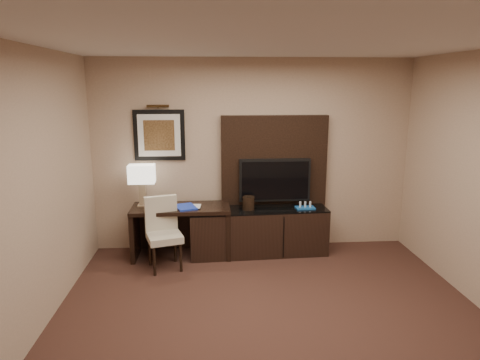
{
  "coord_description": "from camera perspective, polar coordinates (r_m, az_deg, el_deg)",
  "views": [
    {
      "loc": [
        -0.6,
        -3.48,
        2.34
      ],
      "look_at": [
        -0.23,
        1.8,
        1.15
      ],
      "focal_mm": 32.0,
      "sensor_mm": 36.0,
      "label": 1
    }
  ],
  "objects": [
    {
      "name": "desk_phone",
      "position": [
        5.88,
        -10.48,
        -3.07
      ],
      "size": [
        0.25,
        0.23,
        0.11
      ],
      "primitive_type": null,
      "rotation": [
        0.0,
        0.0,
        0.21
      ],
      "color": "black",
      "rests_on": "desk"
    },
    {
      "name": "artwork",
      "position": [
        6.04,
        -10.7,
        5.89
      ],
      "size": [
        0.7,
        0.04,
        0.7
      ],
      "primitive_type": "cube",
      "color": "black",
      "rests_on": "wall_back"
    },
    {
      "name": "floor",
      "position": [
        4.24,
        5.1,
        -20.96
      ],
      "size": [
        4.5,
        5.0,
        0.01
      ],
      "primitive_type": "cube",
      "color": "#361E18",
      "rests_on": "ground"
    },
    {
      "name": "desk",
      "position": [
        5.99,
        -7.79,
        -6.8
      ],
      "size": [
        1.33,
        0.57,
        0.71
      ],
      "primitive_type": "cube",
      "rotation": [
        0.0,
        0.0,
        0.0
      ],
      "color": "black",
      "rests_on": "floor"
    },
    {
      "name": "tv",
      "position": [
        6.04,
        4.65,
        -0.0
      ],
      "size": [
        1.0,
        0.08,
        0.6
      ],
      "primitive_type": "cube",
      "color": "black",
      "rests_on": "tv_wall_panel"
    },
    {
      "name": "ceiling",
      "position": [
        3.55,
        6.0,
        18.38
      ],
      "size": [
        4.5,
        5.0,
        0.01
      ],
      "primitive_type": "cube",
      "color": "silver",
      "rests_on": "wall_back"
    },
    {
      "name": "blue_folder",
      "position": [
        5.82,
        -7.25,
        -3.59
      ],
      "size": [
        0.34,
        0.39,
        0.02
      ],
      "primitive_type": "cube",
      "rotation": [
        0.0,
        0.0,
        0.33
      ],
      "color": "#1A34AF",
      "rests_on": "desk"
    },
    {
      "name": "wall_back",
      "position": [
        6.1,
        1.69,
        3.31
      ],
      "size": [
        4.5,
        0.01,
        2.7
      ],
      "primitive_type": "cube",
      "color": "tan",
      "rests_on": "floor"
    },
    {
      "name": "picture_light",
      "position": [
        5.97,
        -10.9,
        9.66
      ],
      "size": [
        0.04,
        0.04,
        0.3
      ],
      "primitive_type": "cylinder",
      "color": "#3C2813",
      "rests_on": "wall_back"
    },
    {
      "name": "table_lamp",
      "position": [
        5.94,
        -12.91,
        -0.55
      ],
      "size": [
        0.39,
        0.25,
        0.6
      ],
      "primitive_type": null,
      "rotation": [
        0.0,
        0.0,
        0.1
      ],
      "color": "#92785B",
      "rests_on": "desk"
    },
    {
      "name": "book",
      "position": [
        5.8,
        -6.86,
        -2.63
      ],
      "size": [
        0.16,
        0.03,
        0.22
      ],
      "primitive_type": "imported",
      "rotation": [
        0.0,
        0.0,
        -0.07
      ],
      "color": "beige",
      "rests_on": "desk"
    },
    {
      "name": "ice_bucket",
      "position": [
        5.87,
        1.15,
        -3.09
      ],
      "size": [
        0.18,
        0.18,
        0.18
      ],
      "primitive_type": "cylinder",
      "rotation": [
        0.0,
        0.0,
        -0.13
      ],
      "color": "black",
      "rests_on": "credenza"
    },
    {
      "name": "wall_left",
      "position": [
        3.98,
        -28.41,
        -3.32
      ],
      "size": [
        0.01,
        5.0,
        2.7
      ],
      "primitive_type": "cube",
      "color": "tan",
      "rests_on": "floor"
    },
    {
      "name": "desk_chair",
      "position": [
        5.6,
        -10.04,
        -7.43
      ],
      "size": [
        0.54,
        0.58,
        0.87
      ],
      "primitive_type": null,
      "rotation": [
        0.0,
        0.0,
        0.29
      ],
      "color": "beige",
      "rests_on": "floor"
    },
    {
      "name": "credenza",
      "position": [
        6.05,
        2.45,
        -6.78
      ],
      "size": [
        1.93,
        0.62,
        0.65
      ],
      "primitive_type": "cube",
      "rotation": [
        0.0,
        0.0,
        0.05
      ],
      "color": "black",
      "rests_on": "floor"
    },
    {
      "name": "minibar_tray",
      "position": [
        6.0,
        8.69,
        -3.34
      ],
      "size": [
        0.27,
        0.18,
        0.09
      ],
      "primitive_type": null,
      "rotation": [
        0.0,
        0.0,
        0.07
      ],
      "color": "#1957A4",
      "rests_on": "credenza"
    },
    {
      "name": "tv_wall_panel",
      "position": [
        6.09,
        4.55,
        2.5
      ],
      "size": [
        1.5,
        0.12,
        1.3
      ],
      "primitive_type": "cube",
      "color": "black",
      "rests_on": "wall_back"
    }
  ]
}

